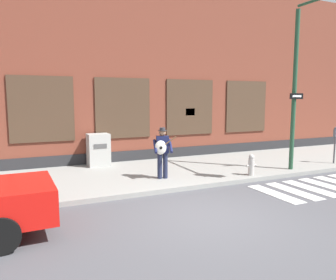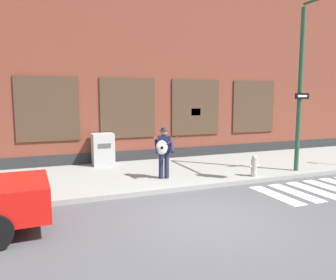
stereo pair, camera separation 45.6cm
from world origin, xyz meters
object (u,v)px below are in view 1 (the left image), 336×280
object	(u,v)px
traffic_light	(323,54)
fire_hydrant	(251,165)
parking_meter	(335,139)
utility_box	(98,150)
busker	(162,150)

from	to	relation	value
traffic_light	fire_hydrant	world-z (taller)	traffic_light
parking_meter	utility_box	size ratio (longest dim) A/B	1.19
busker	utility_box	distance (m)	3.19
parking_meter	utility_box	world-z (taller)	parking_meter
fire_hydrant	traffic_light	bearing A→B (deg)	-26.39
traffic_light	fire_hydrant	xyz separation A→B (m)	(-1.90, 0.94, -3.57)
busker	parking_meter	world-z (taller)	busker
utility_box	fire_hydrant	size ratio (longest dim) A/B	1.72
busker	fire_hydrant	distance (m)	3.02
traffic_light	parking_meter	size ratio (longest dim) A/B	3.98
traffic_light	utility_box	bearing A→B (deg)	143.17
busker	fire_hydrant	size ratio (longest dim) A/B	2.32
parking_meter	traffic_light	bearing A→B (deg)	-152.62
parking_meter	fire_hydrant	world-z (taller)	parking_meter
utility_box	traffic_light	bearing A→B (deg)	-36.83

